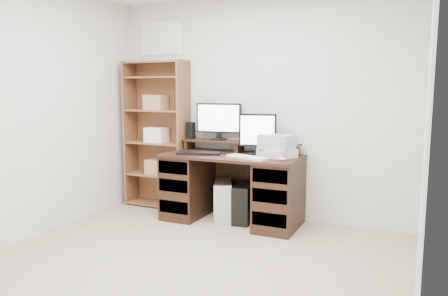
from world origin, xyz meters
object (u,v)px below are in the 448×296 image
Objects in this scene: monitor_small at (258,133)px; bookshelf at (158,133)px; printer at (277,153)px; tower_silver at (223,200)px; monitor_wide at (219,120)px; tower_black at (244,203)px; desk at (232,187)px.

bookshelf is at bearing 161.48° from monitor_small.
printer is 0.85m from tower_silver.
monitor_wide is at bearing 99.96° from tower_silver.
tower_silver is (0.16, -0.24, -0.89)m from monitor_wide.
printer is 0.80× the size of tower_black.
tower_silver is at bearing 179.57° from monitor_small.
tower_black is 1.43m from bookshelf.
printer is (0.50, 0.04, 0.41)m from desk.
bookshelf is at bearing 177.24° from monitor_wide.
monitor_wide is 1.52× the size of printer.
monitor_wide is at bearing 137.59° from desk.
monitor_wide is 1.02m from tower_black.
tower_black is at bearing -20.42° from tower_silver.
tower_black is at bearing -34.37° from monitor_wide.
desk is 3.36× the size of monitor_small.
monitor_small is at bearing -171.27° from printer.
monitor_wide is 0.84m from bookshelf.
tower_silver is (-0.37, -0.09, -0.78)m from monitor_small.
monitor_wide is 0.30× the size of bookshelf.
monitor_wide is 0.57m from monitor_small.
tower_black is (0.13, 0.04, -0.18)m from desk.
tower_silver is (-0.62, -0.02, -0.58)m from printer.
monitor_small is 1.36m from bookshelf.
tower_black is at bearing -8.01° from bookshelf.
monitor_small is at bearing -10.48° from tower_silver.
printer is at bearing -6.07° from bookshelf.
tower_silver is 0.99× the size of tower_black.
bookshelf is (-1.10, 0.21, 0.53)m from desk.
desk is at bearing -48.68° from monitor_wide.
monitor_wide is at bearing 3.51° from bookshelf.
desk is 3.39× the size of tower_black.
monitor_small reaches higher than desk.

